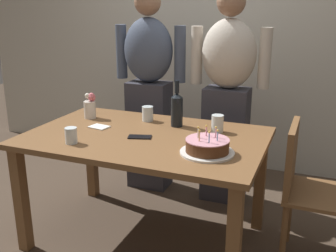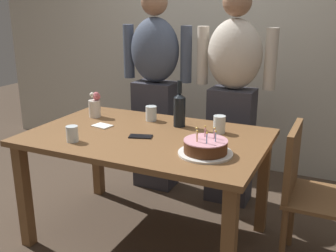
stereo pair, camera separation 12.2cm
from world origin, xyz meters
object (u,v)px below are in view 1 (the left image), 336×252
at_px(cell_phone, 140,137).
at_px(person_man_bearded, 149,88).
at_px(dining_chair, 306,184).
at_px(birthday_cake, 207,147).
at_px(flower_vase, 90,106).
at_px(person_woman_cardigan, 227,94).
at_px(wine_bottle, 177,109).
at_px(water_glass_side, 148,114).
at_px(napkin_stack, 99,127).
at_px(water_glass_far, 71,135).
at_px(water_glass_near, 217,124).

distance_m(cell_phone, person_man_bearded, 0.89).
bearing_deg(dining_chair, birthday_cake, 119.08).
relative_size(flower_vase, person_woman_cardigan, 0.11).
xyz_separation_m(wine_bottle, flower_vase, (-0.65, -0.04, -0.03)).
relative_size(water_glass_side, wine_bottle, 0.33).
distance_m(birthday_cake, water_glass_side, 0.74).
height_order(wine_bottle, person_woman_cardigan, person_woman_cardigan).
distance_m(birthday_cake, wine_bottle, 0.54).
height_order(birthday_cake, napkin_stack, birthday_cake).
bearing_deg(person_man_bearded, cell_phone, 110.60).
height_order(water_glass_far, person_man_bearded, person_man_bearded).
bearing_deg(water_glass_side, napkin_stack, -131.72).
relative_size(water_glass_near, napkin_stack, 0.91).
xyz_separation_m(water_glass_side, flower_vase, (-0.42, -0.09, 0.04)).
bearing_deg(wine_bottle, dining_chair, -8.20).
xyz_separation_m(flower_vase, person_man_bearded, (0.21, 0.56, 0.05)).
bearing_deg(water_glass_far, dining_chair, 18.02).
bearing_deg(birthday_cake, water_glass_near, 96.98).
xyz_separation_m(napkin_stack, person_woman_cardigan, (0.69, 0.74, 0.13)).
distance_m(water_glass_near, water_glass_far, 0.92).
height_order(water_glass_near, flower_vase, flower_vase).
relative_size(water_glass_far, water_glass_side, 0.92).
bearing_deg(cell_phone, wine_bottle, 50.50).
height_order(water_glass_far, cell_phone, water_glass_far).
bearing_deg(cell_phone, birthday_cake, -30.10).
distance_m(napkin_stack, dining_chair, 1.36).
bearing_deg(person_woman_cardigan, napkin_stack, 46.75).
height_order(napkin_stack, person_woman_cardigan, person_woman_cardigan).
bearing_deg(person_man_bearded, flower_vase, 69.05).
bearing_deg(flower_vase, water_glass_side, 11.78).
relative_size(birthday_cake, dining_chair, 0.35).
bearing_deg(dining_chair, wine_bottle, 81.80).
bearing_deg(dining_chair, person_man_bearded, 63.96).
relative_size(napkin_stack, flower_vase, 0.67).
relative_size(water_glass_side, dining_chair, 0.12).
height_order(flower_vase, person_woman_cardigan, person_woman_cardigan).
height_order(cell_phone, person_woman_cardigan, person_woman_cardigan).
height_order(cell_phone, napkin_stack, same).
relative_size(water_glass_near, flower_vase, 0.60).
bearing_deg(wine_bottle, person_woman_cardigan, 66.79).
bearing_deg(napkin_stack, person_woman_cardigan, 46.75).
xyz_separation_m(water_glass_far, cell_phone, (0.33, 0.24, -0.04)).
relative_size(water_glass_near, water_glass_far, 1.17).
xyz_separation_m(wine_bottle, person_woman_cardigan, (0.22, 0.51, 0.01)).
relative_size(person_man_bearded, dining_chair, 1.90).
xyz_separation_m(birthday_cake, person_woman_cardigan, (-0.12, 0.93, 0.09)).
distance_m(water_glass_near, water_glass_side, 0.53).
xyz_separation_m(birthday_cake, water_glass_far, (-0.80, -0.14, 0.01)).
relative_size(water_glass_near, dining_chair, 0.13).
distance_m(birthday_cake, person_man_bearded, 1.22).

